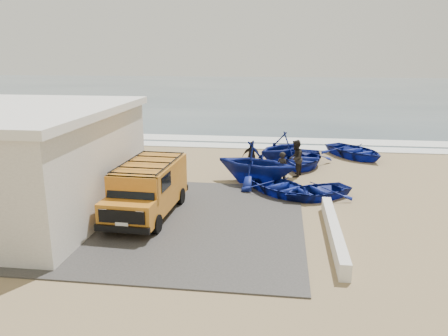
{
  "coord_description": "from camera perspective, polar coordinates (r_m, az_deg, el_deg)",
  "views": [
    {
      "loc": [
        3.06,
        -17.47,
        6.33
      ],
      "look_at": [
        0.52,
        1.64,
        1.2
      ],
      "focal_mm": 35.0,
      "sensor_mm": 36.0,
      "label": 1
    }
  ],
  "objects": [
    {
      "name": "surf_line",
      "position": [
        30.29,
        1.61,
        2.89
      ],
      "size": [
        180.0,
        1.6,
        0.06
      ],
      "primitive_type": "cube",
      "color": "white",
      "rests_on": "ground"
    },
    {
      "name": "ocean",
      "position": [
        73.8,
        5.24,
        9.93
      ],
      "size": [
        180.0,
        88.0,
        0.01
      ],
      "primitive_type": "cube",
      "color": "#385166",
      "rests_on": "ground"
    },
    {
      "name": "surf_wash",
      "position": [
        32.73,
        2.06,
        3.78
      ],
      "size": [
        180.0,
        2.2,
        0.04
      ],
      "primitive_type": "cube",
      "color": "white",
      "rests_on": "ground"
    },
    {
      "name": "fisherman_middle",
      "position": [
        23.0,
        9.33,
        1.24
      ],
      "size": [
        0.96,
        1.11,
        1.95
      ],
      "primitive_type": "imported",
      "rotation": [
        0.0,
        0.0,
        -1.83
      ],
      "color": "black",
      "rests_on": "ground"
    },
    {
      "name": "van",
      "position": [
        17.52,
        -9.9,
        -2.48
      ],
      "size": [
        2.23,
        5.13,
        2.16
      ],
      "rotation": [
        0.0,
        0.0,
        -0.05
      ],
      "color": "orange",
      "rests_on": "ground"
    },
    {
      "name": "boat_mid_right",
      "position": [
        25.26,
        10.22,
        1.19
      ],
      "size": [
        3.83,
        4.78,
        0.88
      ],
      "primitive_type": "imported",
      "rotation": [
        0.0,
        0.0,
        -0.2
      ],
      "color": "navy",
      "rests_on": "ground"
    },
    {
      "name": "boat_mid_left",
      "position": [
        21.55,
        4.18,
        0.71
      ],
      "size": [
        4.94,
        4.6,
        2.12
      ],
      "primitive_type": "imported",
      "rotation": [
        0.0,
        0.0,
        1.24
      ],
      "color": "navy",
      "rests_on": "ground"
    },
    {
      "name": "ground",
      "position": [
        18.83,
        -2.24,
        -4.75
      ],
      "size": [
        160.0,
        160.0,
        0.0
      ],
      "primitive_type": "plane",
      "color": "#937B55"
    },
    {
      "name": "boat_near_right",
      "position": [
        19.88,
        11.9,
        -2.96
      ],
      "size": [
        4.06,
        3.77,
        0.68
      ],
      "primitive_type": "imported",
      "rotation": [
        0.0,
        0.0,
        -1.0
      ],
      "color": "navy",
      "rests_on": "ground"
    },
    {
      "name": "boat_far_left",
      "position": [
        25.78,
        7.53,
        2.66
      ],
      "size": [
        4.55,
        4.61,
        1.84
      ],
      "primitive_type": "imported",
      "rotation": [
        0.0,
        0.0,
        -0.69
      ],
      "color": "navy",
      "rests_on": "ground"
    },
    {
      "name": "parapet",
      "position": [
        15.8,
        14.17,
        -8.11
      ],
      "size": [
        0.35,
        6.0,
        0.55
      ],
      "primitive_type": "cube",
      "color": "silver",
      "rests_on": "ground"
    },
    {
      "name": "fisherman_back",
      "position": [
        23.89,
        3.58,
        1.55
      ],
      "size": [
        1.01,
        0.54,
        1.64
      ],
      "primitive_type": "imported",
      "rotation": [
        0.0,
        0.0,
        0.14
      ],
      "color": "black",
      "rests_on": "ground"
    },
    {
      "name": "slab",
      "position": [
        17.45,
        -9.89,
        -6.51
      ],
      "size": [
        12.0,
        10.0,
        0.05
      ],
      "primitive_type": "cube",
      "color": "#403D3A",
      "rests_on": "ground"
    },
    {
      "name": "building",
      "position": [
        19.18,
        -26.07,
        0.82
      ],
      "size": [
        8.4,
        9.4,
        4.3
      ],
      "color": "silver",
      "rests_on": "ground"
    },
    {
      "name": "boat_near_left",
      "position": [
        20.12,
        7.3,
        -2.42
      ],
      "size": [
        4.41,
        4.45,
        0.76
      ],
      "primitive_type": "imported",
      "rotation": [
        0.0,
        0.0,
        0.76
      ],
      "color": "navy",
      "rests_on": "ground"
    },
    {
      "name": "fisherman_front",
      "position": [
        21.56,
        7.63,
        -0.03
      ],
      "size": [
        0.72,
        0.66,
        1.65
      ],
      "primitive_type": "imported",
      "rotation": [
        0.0,
        0.0,
        2.55
      ],
      "color": "black",
      "rests_on": "ground"
    },
    {
      "name": "boat_far_right",
      "position": [
        28.1,
        16.68,
        2.15
      ],
      "size": [
        4.85,
        5.12,
        0.86
      ],
      "primitive_type": "imported",
      "rotation": [
        0.0,
        0.0,
        0.62
      ],
      "color": "navy",
      "rests_on": "ground"
    }
  ]
}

